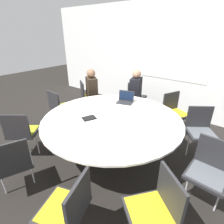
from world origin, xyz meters
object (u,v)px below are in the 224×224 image
object	(u,v)px
chair_0	(135,95)
chair_4	(13,162)
chair_2	(60,106)
chair_9	(174,110)
chair_3	(21,130)
chair_6	(156,207)
chair_8	(201,128)
laptop	(125,99)
chair_5	(68,207)
person_1	(92,90)
person_0	(136,91)
chair_7	(209,168)
chair_1	(88,95)
spiral_notebook	(89,118)

from	to	relation	value
chair_0	chair_4	bearing A→B (deg)	-14.86
chair_2	chair_9	xyz separation A→B (m)	(2.05, 1.32, 0.00)
chair_0	chair_3	xyz separation A→B (m)	(-0.56, -2.67, 0.00)
chair_6	chair_8	size ratio (longest dim) A/B	1.00
chair_0	laptop	size ratio (longest dim) A/B	2.39
chair_2	chair_3	size ratio (longest dim) A/B	1.00
chair_3	chair_5	bearing A→B (deg)	-51.64
chair_3	chair_9	xyz separation A→B (m)	(1.70, 2.36, 0.00)
laptop	chair_4	bearing A→B (deg)	-113.99
chair_4	person_1	size ratio (longest dim) A/B	0.71
chair_0	chair_9	size ratio (longest dim) A/B	1.00
person_0	chair_9	bearing A→B (deg)	67.25
person_1	chair_5	bearing A→B (deg)	-17.04
chair_3	chair_4	size ratio (longest dim) A/B	1.00
chair_3	laptop	world-z (taller)	laptop
chair_0	chair_7	distance (m)	2.70
chair_5	chair_1	bearing A→B (deg)	22.46
chair_4	chair_6	bearing A→B (deg)	-51.05
chair_1	chair_6	bearing A→B (deg)	0.18
laptop	spiral_notebook	world-z (taller)	laptop
chair_1	chair_8	bearing A→B (deg)	33.53
spiral_notebook	chair_8	bearing A→B (deg)	39.41
chair_6	chair_7	size ratio (longest dim) A/B	1.00
person_0	spiral_notebook	world-z (taller)	person_0
chair_8	person_1	world-z (taller)	person_1
person_0	person_1	world-z (taller)	same
person_0	spiral_notebook	size ratio (longest dim) A/B	4.81
chair_3	chair_5	distance (m)	1.75
chair_0	chair_3	distance (m)	2.73
chair_4	chair_6	world-z (taller)	same
chair_2	chair_3	bearing A→B (deg)	-65.97
chair_6	chair_4	bearing A→B (deg)	56.23
person_0	person_1	xyz separation A→B (m)	(-0.85, -0.61, 0.00)
chair_9	person_0	distance (m)	1.01
chair_8	spiral_notebook	world-z (taller)	chair_8
chair_7	spiral_notebook	world-z (taller)	chair_7
chair_5	chair_4	bearing A→B (deg)	72.22
chair_2	chair_1	bearing A→B (deg)	97.19
chair_9	spiral_notebook	size ratio (longest dim) A/B	3.43
chair_0	chair_7	xyz separation A→B (m)	(2.07, -1.72, 0.00)
chair_2	person_0	bearing A→B (deg)	58.38
laptop	spiral_notebook	xyz separation A→B (m)	(-0.06, -0.96, -0.04)
chair_4	chair_8	size ratio (longest dim) A/B	1.00
person_0	chair_7	bearing A→B (deg)	35.18
chair_7	laptop	world-z (taller)	laptop
chair_5	chair_9	size ratio (longest dim) A/B	1.00
chair_6	chair_1	bearing A→B (deg)	4.96
person_1	chair_7	bearing A→B (deg)	15.93
chair_5	chair_8	size ratio (longest dim) A/B	1.00
person_0	chair_1	bearing A→B (deg)	-80.03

